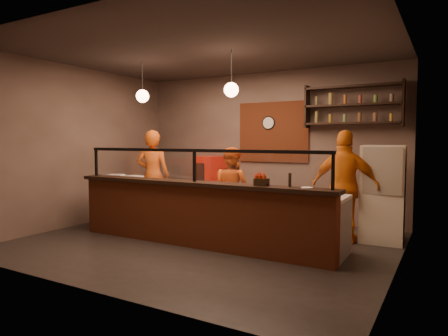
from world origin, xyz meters
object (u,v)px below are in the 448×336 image
Objects in this scene: cook_right at (345,187)px; condiment_caddy at (262,182)px; cook_left at (153,175)px; wall_clock at (269,123)px; cook_mid at (232,189)px; fridge at (383,194)px; pizza_dough at (208,188)px; red_cooler at (210,186)px; pepper_mill at (290,180)px.

cook_right reaches higher than condiment_caddy.
cook_left is at bearing -1.06° from cook_right.
cook_left is (-2.06, -1.44, -1.13)m from wall_clock.
cook_left reaches higher than cook_mid.
wall_clock is 1.55× the size of condiment_caddy.
cook_left is at bearing -176.59° from fridge.
condiment_caddy is (1.18, -0.42, 0.21)m from pizza_dough.
cook_right is at bearing 59.65° from condiment_caddy.
cook_left is 1.43× the size of red_cooler.
cook_right is 3.41m from red_cooler.
cook_mid reaches higher than pepper_mill.
fridge is 8.46× the size of condiment_caddy.
condiment_caddy is (-1.42, -1.82, 0.29)m from fridge.
wall_clock is 2.63m from pizza_dough.
wall_clock reaches higher than cook_mid.
red_cooler is 2.56× the size of pizza_dough.
fridge is 3.86m from red_cooler.
cook_mid is at bearing 89.33° from pizza_dough.
wall_clock is 1.52× the size of pepper_mill.
cook_right is at bearing -1.36° from red_cooler.
cook_right is at bearing 27.40° from pizza_dough.
cook_left is 4.58m from fridge.
fridge is at bearing -20.70° from wall_clock.
cook_mid is at bearing 143.16° from pepper_mill.
red_cooler is (-3.26, 0.97, -0.27)m from cook_right.
fridge reaches higher than condiment_caddy.
wall_clock is 0.16× the size of cook_right.
fridge is (4.56, 0.50, -0.15)m from cook_left.
wall_clock is 0.19× the size of cook_mid.
pizza_dough is (-0.10, -2.35, -1.19)m from wall_clock.
condiment_caddy is (-0.87, -1.48, 0.17)m from cook_right.
red_cooler is at bearing -143.54° from cook_left.
cook_left reaches higher than fridge.
wall_clock is at bearing 156.50° from fridge.
cook_left reaches higher than pepper_mill.
wall_clock is at bearing 111.38° from condiment_caddy.
fridge reaches higher than red_cooler.
cook_right is (4.01, 0.16, -0.02)m from cook_left.
cook_right is 0.66m from fridge.
red_cooler is (0.75, 1.13, -0.29)m from cook_left.
cook_left is 1.97m from cook_mid.
pizza_dough is at bearing 167.68° from pepper_mill.
fridge is at bearing 28.33° from pizza_dough.
pepper_mill is (1.58, -1.18, 0.36)m from cook_mid.
fridge is 8.31× the size of pepper_mill.
red_cooler is at bearing -166.69° from wall_clock.
red_cooler is (-3.81, 0.63, -0.14)m from fridge.
cook_mid is 1.71m from red_cooler.
cook_mid is at bearing 133.04° from condiment_caddy.
condiment_caddy is (3.14, -1.32, 0.14)m from cook_left.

